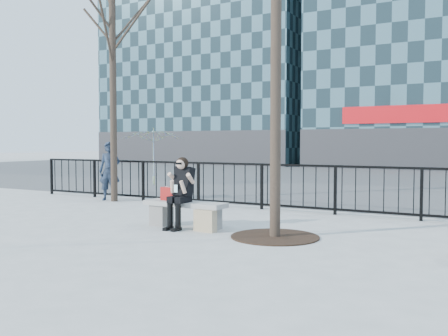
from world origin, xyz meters
The scene contains 12 objects.
ground centered at (0.00, 0.00, 0.00)m, with size 120.00×120.00×0.00m, color #9F9F9A.
street_surface centered at (0.00, 15.00, 0.00)m, with size 60.00×23.00×0.01m, color #474747.
railing centered at (0.00, 3.00, 0.55)m, with size 14.00×0.06×1.10m.
building_left centered at (-15.00, 27.00, 11.30)m, with size 16.20×10.20×22.60m.
tree_left centered at (-4.00, 2.50, 4.86)m, with size 2.80×2.80×6.50m.
tree_grate centered at (1.90, -0.10, 0.01)m, with size 1.50×1.50×0.02m, color black.
bench_main centered at (0.00, 0.00, 0.30)m, with size 1.65×0.46×0.49m.
seated_woman centered at (0.00, -0.16, 0.67)m, with size 0.50×0.64×1.34m.
handbag centered at (-0.39, 0.02, 0.62)m, with size 0.31×0.15×0.26m, color #AA1614.
shopping_bag centered at (0.59, -0.22, 0.20)m, with size 0.42×0.15×0.40m, color tan.
standing_man centered at (-4.27, 2.62, 0.82)m, with size 0.60×0.39×1.63m, color black.
vendor_umbrella centered at (-6.18, 7.03, 1.07)m, with size 2.33×2.38×2.14m, color #CFDC30.
Camera 1 is at (5.26, -7.82, 1.62)m, focal length 40.00 mm.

